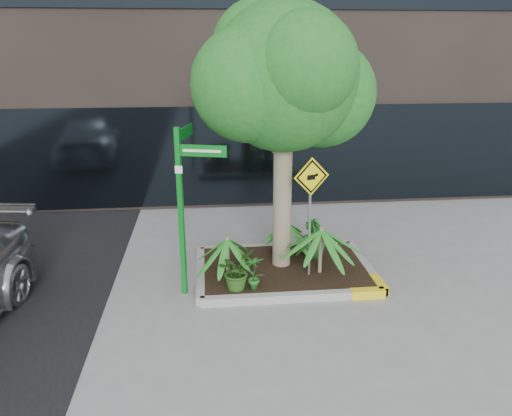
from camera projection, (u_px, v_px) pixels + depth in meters
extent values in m
plane|color=gray|center=(276.00, 281.00, 9.32)|extent=(80.00, 80.00, 0.00)
cube|color=#9E9E99|center=(276.00, 248.00, 10.64)|extent=(3.20, 0.15, 0.15)
cube|color=#9E9E99|center=(294.00, 297.00, 8.56)|extent=(3.20, 0.15, 0.15)
cube|color=#9E9E99|center=(201.00, 273.00, 9.44)|extent=(0.15, 2.20, 0.15)
cube|color=#9E9E99|center=(365.00, 266.00, 9.75)|extent=(0.15, 2.20, 0.15)
cube|color=yellow|center=(368.00, 294.00, 8.69)|extent=(0.60, 0.17, 0.15)
cube|color=black|center=(284.00, 268.00, 9.58)|extent=(3.05, 2.05, 0.06)
cylinder|color=gray|center=(282.00, 191.00, 9.23)|extent=(0.35, 0.35, 3.24)
cylinder|color=gray|center=(289.00, 127.00, 8.87)|extent=(0.61, 0.17, 1.05)
sphere|color=#1C6222|center=(284.00, 77.00, 8.58)|extent=(2.59, 2.59, 2.59)
sphere|color=#1C6222|center=(322.00, 94.00, 9.06)|extent=(1.94, 1.94, 1.94)
sphere|color=#1C6222|center=(248.00, 85.00, 8.35)|extent=(1.94, 1.94, 1.94)
sphere|color=#1C6222|center=(304.00, 66.00, 7.93)|extent=(1.73, 1.73, 1.73)
sphere|color=#1C6222|center=(262.00, 50.00, 8.92)|extent=(1.83, 1.83, 1.83)
cylinder|color=gray|center=(321.00, 250.00, 9.19)|extent=(0.07, 0.07, 0.91)
cylinder|color=gray|center=(228.00, 256.00, 9.08)|extent=(0.07, 0.07, 0.77)
cylinder|color=gray|center=(288.00, 238.00, 10.02)|extent=(0.07, 0.07, 0.69)
imported|color=#244F16|center=(236.00, 270.00, 8.61)|extent=(0.85, 0.85, 0.69)
imported|color=#216F27|center=(315.00, 236.00, 9.92)|extent=(0.59, 0.59, 0.83)
imported|color=#216A23|center=(254.00, 272.00, 8.61)|extent=(0.40, 0.40, 0.64)
imported|color=#1E6921|center=(312.00, 235.00, 10.15)|extent=(0.53, 0.53, 0.71)
cube|color=#0B7A1E|center=(181.00, 215.00, 8.41)|extent=(0.10, 0.10, 2.95)
cube|color=#0B7A1E|center=(202.00, 151.00, 7.99)|extent=(0.80, 0.24, 0.19)
cube|color=#0B7A1E|center=(185.00, 133.00, 8.36)|extent=(0.24, 0.80, 0.19)
cube|color=white|center=(202.00, 151.00, 7.98)|extent=(0.61, 0.17, 0.04)
cube|color=white|center=(184.00, 133.00, 8.36)|extent=(0.17, 0.61, 0.04)
cube|color=white|center=(179.00, 170.00, 8.11)|extent=(0.12, 0.04, 0.13)
cylinder|color=slate|center=(310.00, 222.00, 8.94)|extent=(0.08, 0.14, 2.03)
cube|color=yellow|center=(312.00, 176.00, 8.65)|extent=(0.66, 0.21, 0.68)
cube|color=black|center=(312.00, 177.00, 8.64)|extent=(0.58, 0.17, 0.61)
cube|color=yellow|center=(312.00, 177.00, 8.64)|extent=(0.49, 0.15, 0.51)
cube|color=black|center=(311.00, 177.00, 8.64)|extent=(0.15, 0.05, 0.09)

